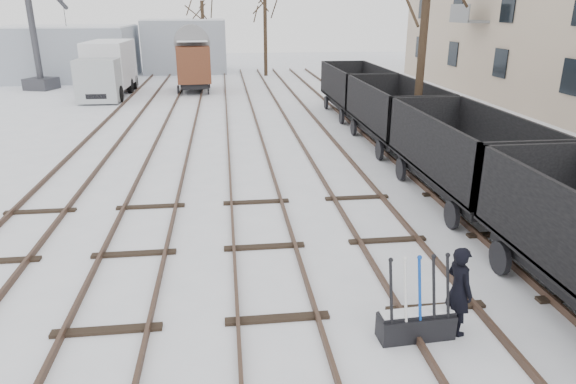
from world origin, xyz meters
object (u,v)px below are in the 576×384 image
ground_frame (416,323)px  box_van_wagon (193,62)px  lorry (108,68)px  panel_van (119,73)px  crane (38,55)px  worker (459,290)px

ground_frame → box_van_wagon: (-5.10, 28.74, 1.69)m
lorry → panel_van: size_ratio=1.70×
panel_van → crane: (-5.14, -0.63, 1.40)m
lorry → crane: 6.55m
lorry → crane: crane is taller
ground_frame → worker: bearing=4.4°
box_van_wagon → worker: bearing=-82.6°
worker → lorry: size_ratio=0.21×
crane → worker: bearing=-43.7°
worker → lorry: lorry is taller
ground_frame → lorry: bearing=107.6°
worker → panel_van: panel_van is taller
box_van_wagon → lorry: size_ratio=0.61×
ground_frame → crane: crane is taller
worker → panel_van: size_ratio=0.36×
panel_van → crane: bearing=167.2°
ground_frame → lorry: (-10.41, 27.41, 1.46)m
lorry → box_van_wagon: bearing=14.9°
panel_van → worker: bearing=-90.1°
crane → ground_frame: bearing=-44.8°
worker → box_van_wagon: bearing=-3.5°
ground_frame → crane: 34.97m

